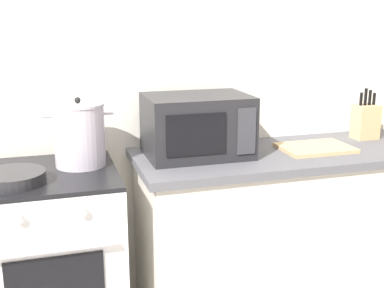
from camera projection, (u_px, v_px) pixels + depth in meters
back_wall at (169, 82)px, 2.64m from camera, size 4.40×0.10×2.50m
lower_cabinet_right at (294, 236)px, 2.68m from camera, size 1.64×0.56×0.88m
countertop_right at (299, 154)px, 2.57m from camera, size 1.70×0.60×0.04m
stove at (55, 267)px, 2.31m from camera, size 0.60×0.64×0.92m
stock_pot at (79, 134)px, 2.27m from camera, size 0.32×0.24×0.32m
frying_pan at (11, 178)px, 2.04m from camera, size 0.47×0.27×0.05m
microwave at (197, 126)px, 2.43m from camera, size 0.50×0.37×0.30m
cutting_board at (315, 148)px, 2.56m from camera, size 0.36×0.26×0.02m
knife_block at (366, 121)px, 2.78m from camera, size 0.13×0.10×0.28m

